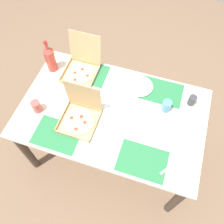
% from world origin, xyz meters
% --- Properties ---
extents(ground_plane, '(6.00, 6.00, 0.00)m').
position_xyz_m(ground_plane, '(0.00, 0.00, 0.00)').
color(ground_plane, brown).
extents(dining_table, '(1.51, 0.95, 0.77)m').
position_xyz_m(dining_table, '(0.00, 0.00, 0.66)').
color(dining_table, '#3F3328').
rests_on(dining_table, ground_plane).
extents(placemat_near_left, '(0.36, 0.26, 0.00)m').
position_xyz_m(placemat_near_left, '(-0.34, -0.33, 0.77)').
color(placemat_near_left, '#236638').
rests_on(placemat_near_left, dining_table).
extents(placemat_near_right, '(0.36, 0.26, 0.00)m').
position_xyz_m(placemat_near_right, '(0.34, -0.33, 0.77)').
color(placemat_near_right, '#236638').
rests_on(placemat_near_right, dining_table).
extents(placemat_far_left, '(0.36, 0.26, 0.00)m').
position_xyz_m(placemat_far_left, '(-0.34, 0.33, 0.77)').
color(placemat_far_left, '#236638').
rests_on(placemat_far_left, dining_table).
extents(placemat_far_right, '(0.36, 0.26, 0.00)m').
position_xyz_m(placemat_far_right, '(0.34, 0.33, 0.77)').
color(placemat_far_right, '#236638').
rests_on(placemat_far_right, dining_table).
extents(pizza_box_corner_right, '(0.29, 0.33, 0.32)m').
position_xyz_m(pizza_box_corner_right, '(-0.39, 0.32, 0.82)').
color(pizza_box_corner_right, tan).
rests_on(pizza_box_corner_right, dining_table).
extents(pizza_box_edge_far, '(0.29, 0.29, 0.33)m').
position_xyz_m(pizza_box_edge_far, '(-0.22, -0.14, 0.82)').
color(pizza_box_edge_far, tan).
rests_on(pizza_box_edge_far, dining_table).
extents(plate_near_left, '(0.22, 0.22, 0.03)m').
position_xyz_m(plate_near_left, '(0.15, 0.32, 0.78)').
color(plate_near_left, white).
rests_on(plate_near_left, dining_table).
extents(plate_far_left, '(0.23, 0.23, 0.03)m').
position_xyz_m(plate_far_left, '(0.36, -0.04, 0.78)').
color(plate_far_left, white).
rests_on(plate_far_left, dining_table).
extents(plate_middle, '(0.21, 0.21, 0.03)m').
position_xyz_m(plate_middle, '(0.03, 0.03, 0.78)').
color(plate_middle, white).
rests_on(plate_middle, dining_table).
extents(soda_bottle, '(0.09, 0.09, 0.32)m').
position_xyz_m(soda_bottle, '(-0.66, 0.27, 0.90)').
color(soda_bottle, '#B2382D').
rests_on(soda_bottle, dining_table).
extents(cup_dark, '(0.07, 0.07, 0.11)m').
position_xyz_m(cup_dark, '(-0.58, -0.17, 0.83)').
color(cup_dark, '#BF4742').
rests_on(cup_dark, dining_table).
extents(cup_clear_left, '(0.06, 0.06, 0.09)m').
position_xyz_m(cup_clear_left, '(0.60, 0.29, 0.82)').
color(cup_clear_left, '#333338').
rests_on(cup_clear_left, dining_table).
extents(cup_spare, '(0.08, 0.08, 0.10)m').
position_xyz_m(cup_spare, '(0.41, 0.16, 0.82)').
color(cup_spare, teal).
rests_on(cup_spare, dining_table).
extents(fork_by_far_left, '(0.18, 0.09, 0.00)m').
position_xyz_m(fork_by_far_left, '(0.07, -0.33, 0.77)').
color(fork_by_far_left, '#B7B7BC').
rests_on(fork_by_far_left, dining_table).
extents(fork_by_near_right, '(0.05, 0.19, 0.00)m').
position_xyz_m(fork_by_near_right, '(-0.10, 0.28, 0.77)').
color(fork_by_near_right, '#B7B7BC').
rests_on(fork_by_near_right, dining_table).
extents(fork_by_far_right, '(0.13, 0.16, 0.00)m').
position_xyz_m(fork_by_far_right, '(0.54, -0.31, 0.77)').
color(fork_by_far_right, '#B7B7BC').
rests_on(fork_by_far_right, dining_table).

